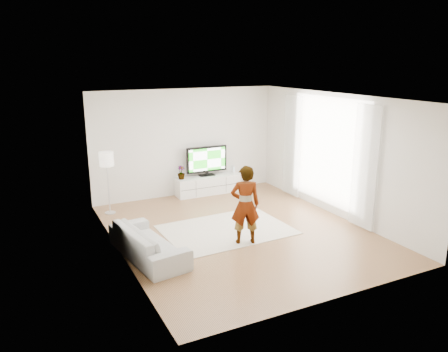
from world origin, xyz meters
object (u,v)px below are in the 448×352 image
sofa (148,242)px  floor_lamp (107,162)px  television (207,160)px  player (245,205)px  rug (227,230)px  media_console (207,185)px

sofa → floor_lamp: 2.86m
television → player: bearing=-101.7°
floor_lamp → rug: bearing=-47.5°
rug → player: bearing=-88.6°
media_console → floor_lamp: bearing=-171.6°
media_console → sofa: bearing=-129.9°
player → media_console: bearing=-82.1°
rug → sofa: bearing=-164.5°
television → rug: size_ratio=0.44×
media_console → sofa: 4.03m
media_console → television: size_ratio=1.54×
media_console → rug: size_ratio=0.67×
sofa → rug: bearing=-82.9°
rug → floor_lamp: size_ratio=1.78×
television → floor_lamp: 2.76m
sofa → television: bearing=-48.1°
television → floor_lamp: bearing=-171.0°
floor_lamp → player: bearing=-55.6°
media_console → floor_lamp: (-2.71, -0.40, 1.00)m
sofa → media_console: bearing=-48.4°
rug → player: (0.02, -0.76, 0.79)m
player → sofa: bearing=12.4°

